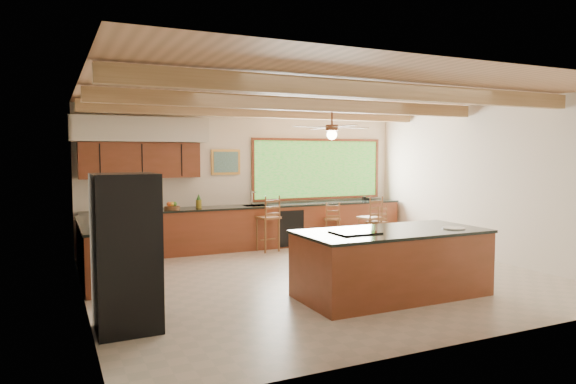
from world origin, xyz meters
name	(u,v)px	position (x,y,z in m)	size (l,w,h in m)	color
ground	(320,277)	(0.00, 0.00, 0.00)	(7.20, 7.20, 0.00)	#B9AE99
room_shell	(293,143)	(-0.17, 0.65, 2.21)	(7.27, 6.54, 3.02)	silver
counter_run	(224,231)	(-0.82, 2.52, 0.46)	(7.12, 3.10, 1.22)	brown
island	(392,263)	(0.40, -1.40, 0.48)	(2.72, 1.28, 0.97)	brown
refrigerator	(126,253)	(-3.22, -1.30, 0.90)	(0.72, 0.70, 1.81)	black
bar_stool_a	(269,218)	(0.10, 2.39, 0.70)	(0.48, 0.48, 1.17)	brown
bar_stool_b	(333,220)	(1.63, 2.40, 0.58)	(0.46, 0.46, 0.98)	brown
bar_stool_c	(372,219)	(2.06, 1.54, 0.68)	(0.46, 0.46, 1.15)	brown
bar_stool_d	(378,223)	(2.22, 1.55, 0.58)	(0.44, 0.44, 0.97)	brown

